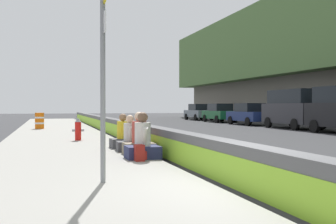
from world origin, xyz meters
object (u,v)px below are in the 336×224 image
(route_sign_post, at_px, (103,64))
(seated_person_foreground, at_px, (143,144))
(seated_person_far, at_px, (123,137))
(parked_car_midline, at_px, (249,114))
(seated_person_middle, at_px, (139,141))
(backpack, at_px, (140,153))
(construction_barrel, at_px, (40,121))
(parked_car_far, at_px, (220,113))
(seated_person_rear, at_px, (130,140))
(parked_car_farther, at_px, (199,112))
(parked_car_fourth, at_px, (294,108))
(fire_hydrant, at_px, (78,129))

(route_sign_post, distance_m, seated_person_foreground, 3.81)
(seated_person_far, height_order, parked_car_midline, parked_car_midline)
(seated_person_foreground, relative_size, seated_person_middle, 1.01)
(backpack, xyz_separation_m, construction_barrel, (15.85, 2.60, 0.28))
(parked_car_far, bearing_deg, seated_person_rear, 151.13)
(seated_person_middle, distance_m, parked_car_farther, 32.93)
(seated_person_far, xyz_separation_m, parked_car_fourth, (10.71, -13.19, 0.87))
(route_sign_post, xyz_separation_m, seated_person_far, (5.99, -1.40, -1.73))
(seated_person_middle, xyz_separation_m, parked_car_fourth, (12.63, -13.07, 0.84))
(seated_person_middle, height_order, parked_car_farther, parked_car_farther)
(construction_barrel, xyz_separation_m, parked_car_midline, (3.98, -15.68, 0.24))
(parked_car_far, bearing_deg, seated_person_far, 149.98)
(fire_hydrant, relative_size, seated_person_rear, 0.82)
(seated_person_middle, bearing_deg, parked_car_farther, -23.20)
(fire_hydrant, bearing_deg, backpack, -171.47)
(backpack, bearing_deg, seated_person_foreground, -21.30)
(route_sign_post, xyz_separation_m, fire_hydrant, (9.35, -0.22, -1.62))
(fire_hydrant, distance_m, parked_car_midline, 19.26)
(fire_hydrant, xyz_separation_m, seated_person_rear, (-4.38, -1.21, -0.11))
(route_sign_post, bearing_deg, backpack, -24.85)
(route_sign_post, bearing_deg, parked_car_farther, -22.88)
(seated_person_rear, height_order, construction_barrel, seated_person_rear)
(seated_person_foreground, bearing_deg, seated_person_middle, -6.82)
(fire_hydrant, xyz_separation_m, parked_car_far, (18.98, -14.09, 0.27))
(seated_person_middle, relative_size, construction_barrel, 1.24)
(parked_car_far, bearing_deg, seated_person_foreground, 152.90)
(seated_person_foreground, distance_m, seated_person_far, 2.88)
(seated_person_foreground, xyz_separation_m, seated_person_rear, (1.86, -0.03, -0.04))
(construction_barrel, distance_m, parked_car_farther, 22.41)
(parked_car_midline, distance_m, parked_car_farther, 11.84)
(seated_person_rear, distance_m, seated_person_far, 1.01)
(fire_hydrant, bearing_deg, seated_person_middle, -166.20)
(parked_car_fourth, bearing_deg, parked_car_midline, 2.71)
(seated_person_middle, bearing_deg, seated_person_foreground, 173.18)
(route_sign_post, height_order, parked_car_far, route_sign_post)
(route_sign_post, height_order, fire_hydrant, route_sign_post)
(seated_person_foreground, height_order, parked_car_far, parked_car_far)
(route_sign_post, distance_m, seated_person_rear, 5.46)
(backpack, xyz_separation_m, parked_car_farther, (31.68, -13.26, 0.53))
(parked_car_fourth, bearing_deg, seated_person_middle, 134.02)
(seated_person_rear, distance_m, parked_car_farther, 32.13)
(route_sign_post, relative_size, parked_car_midline, 0.79)
(route_sign_post, bearing_deg, seated_person_rear, -16.09)
(construction_barrel, bearing_deg, parked_car_farther, -45.06)
(parked_car_far, xyz_separation_m, parked_car_farther, (6.00, -0.18, 0.00))
(route_sign_post, bearing_deg, parked_car_midline, -32.48)
(construction_barrel, bearing_deg, seated_person_foreground, -169.78)
(fire_hydrant, height_order, seated_person_middle, seated_person_middle)
(seated_person_rear, height_order, parked_car_midline, parked_car_midline)
(seated_person_rear, height_order, parked_car_fourth, parked_car_fourth)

